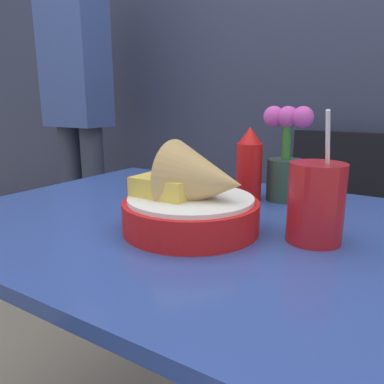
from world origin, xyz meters
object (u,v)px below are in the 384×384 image
object	(u,v)px
chair_far_window	(333,222)
ketchup_bottle	(249,166)
flower_vase	(285,159)
drink_cup	(316,205)
food_basket	(195,200)
person_standing	(76,91)

from	to	relation	value
chair_far_window	ketchup_bottle	bearing A→B (deg)	-96.90
ketchup_bottle	flower_vase	world-z (taller)	flower_vase
chair_far_window	drink_cup	world-z (taller)	drink_cup
food_basket	person_standing	size ratio (longest dim) A/B	0.15
chair_far_window	flower_vase	bearing A→B (deg)	-90.70
ketchup_bottle	person_standing	world-z (taller)	person_standing
drink_cup	person_standing	bearing A→B (deg)	153.78
food_basket	flower_vase	bearing A→B (deg)	78.17
drink_cup	person_standing	distance (m)	1.50
flower_vase	ketchup_bottle	bearing A→B (deg)	-144.52
chair_far_window	drink_cup	distance (m)	0.91
ketchup_bottle	food_basket	bearing A→B (deg)	-88.40
chair_far_window	person_standing	distance (m)	1.32
chair_far_window	flower_vase	world-z (taller)	flower_vase
ketchup_bottle	drink_cup	world-z (taller)	drink_cup
food_basket	person_standing	bearing A→B (deg)	147.39
ketchup_bottle	drink_cup	distance (m)	0.29
food_basket	drink_cup	xyz separation A→B (m)	(0.20, 0.07, 0.00)
flower_vase	person_standing	distance (m)	1.27
food_basket	ketchup_bottle	bearing A→B (deg)	91.60
flower_vase	person_standing	size ratio (longest dim) A/B	0.13
ketchup_bottle	person_standing	bearing A→B (deg)	157.61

